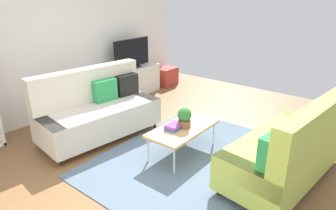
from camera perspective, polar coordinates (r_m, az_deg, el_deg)
ground_plane at (r=4.37m, az=1.55°, el=-10.04°), size 7.68×7.68×0.00m
wall_far at (r=5.92m, az=-20.98°, el=11.87°), size 6.40×0.12×2.90m
area_rug at (r=4.35m, az=4.51°, el=-10.13°), size 2.90×2.20×0.01m
couch_beige at (r=4.95m, az=-13.21°, el=-0.97°), size 1.99×1.07×1.10m
couch_green at (r=3.98m, az=22.28°, el=-7.80°), size 1.99×1.06×1.10m
coffee_table at (r=4.31m, az=2.83°, el=-4.61°), size 1.10×0.56×0.42m
tv_console at (r=6.86m, az=-6.78°, el=4.50°), size 1.40×0.44×0.64m
tv at (r=6.69m, az=-6.89°, el=9.66°), size 1.00×0.20×0.64m
storage_trunk at (r=7.61m, az=-0.33°, el=5.51°), size 0.52×0.40×0.44m
potted_plant at (r=4.25m, az=3.17°, el=-2.39°), size 0.20×0.20×0.29m
table_book_0 at (r=4.24m, az=1.13°, el=-4.34°), size 0.25×0.20×0.04m
table_book_1 at (r=4.22m, az=1.13°, el=-3.87°), size 0.25×0.20×0.04m
vase_0 at (r=6.42m, az=-10.92°, el=6.73°), size 0.13×0.13×0.14m
bottle_0 at (r=6.46m, az=-9.12°, el=7.32°), size 0.06×0.06×0.22m
bottle_1 at (r=6.55m, az=-8.38°, el=7.25°), size 0.04×0.04×0.16m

